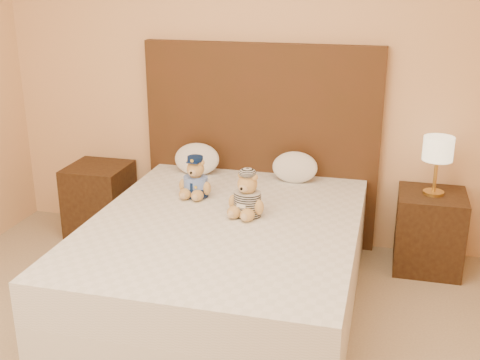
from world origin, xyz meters
name	(u,v)px	position (x,y,z in m)	size (l,w,h in m)	color
room_walls	(173,13)	(0.00, 0.46, 1.81)	(4.04, 4.52, 2.72)	#EEB682
bed	(224,262)	(0.00, 1.20, 0.28)	(1.60, 2.00, 0.55)	white
headboard	(260,145)	(0.00, 2.21, 0.75)	(1.75, 0.08, 1.50)	#472715
nightstand_left	(100,199)	(-1.25, 2.00, 0.28)	(0.45, 0.45, 0.55)	#3B2713
nightstand_right	(429,231)	(1.25, 2.00, 0.28)	(0.45, 0.45, 0.55)	#3B2713
lamp	(438,152)	(1.25, 2.00, 0.85)	(0.20, 0.20, 0.40)	gold
teddy_police	(196,177)	(-0.30, 1.56, 0.69)	(0.24, 0.23, 0.28)	#B87B47
teddy_prisoner	(247,194)	(0.12, 1.32, 0.69)	(0.25, 0.24, 0.28)	#B87B47
pillow_left	(197,157)	(-0.44, 2.03, 0.67)	(0.34, 0.22, 0.24)	white
pillow_right	(295,166)	(0.29, 2.03, 0.66)	(0.32, 0.21, 0.23)	white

